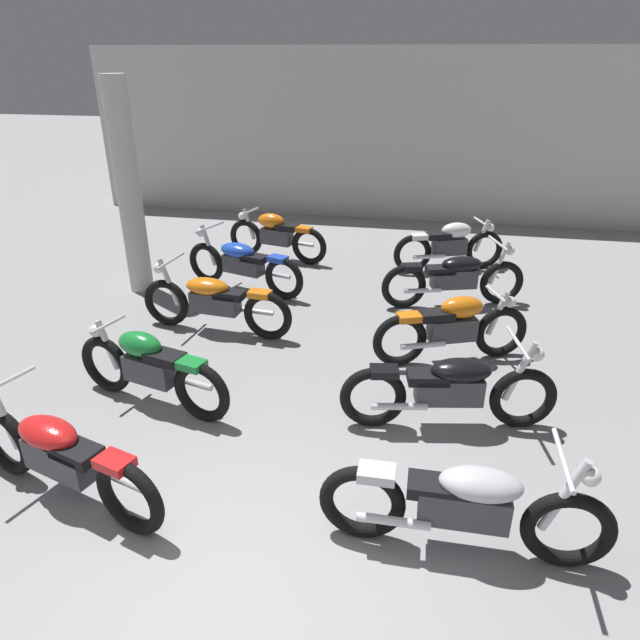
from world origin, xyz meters
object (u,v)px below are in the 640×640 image
at_px(motorcycle_right_row_3, 455,277).
at_px(motorcycle_left_row_3, 243,263).
at_px(motorcycle_right_row_4, 450,245).
at_px(motorcycle_left_row_0, 60,455).
at_px(motorcycle_right_row_1, 450,388).
at_px(motorcycle_left_row_2, 214,301).
at_px(motorcycle_right_row_2, 453,327).
at_px(motorcycle_left_row_4, 276,235).
at_px(motorcycle_left_row_1, 150,367).
at_px(support_pillar, 129,190).
at_px(motorcycle_right_row_0, 465,504).

bearing_deg(motorcycle_right_row_3, motorcycle_left_row_3, -179.66).
xyz_separation_m(motorcycle_left_row_3, motorcycle_right_row_4, (3.21, 1.57, 0.01)).
bearing_deg(motorcycle_right_row_3, motorcycle_right_row_4, 92.10).
bearing_deg(motorcycle_left_row_0, motorcycle_right_row_1, 27.99).
xyz_separation_m(motorcycle_right_row_3, motorcycle_right_row_4, (-0.06, 1.55, 0.01)).
bearing_deg(motorcycle_left_row_0, motorcycle_right_row_3, 55.88).
relative_size(motorcycle_left_row_3, motorcycle_right_row_1, 0.98).
relative_size(motorcycle_left_row_2, motorcycle_left_row_3, 1.03).
height_order(motorcycle_left_row_3, motorcycle_right_row_2, motorcycle_left_row_3).
distance_m(motorcycle_left_row_2, motorcycle_left_row_4, 3.06).
relative_size(motorcycle_left_row_0, motorcycle_right_row_4, 1.12).
bearing_deg(motorcycle_left_row_4, motorcycle_left_row_2, -90.53).
bearing_deg(motorcycle_right_row_1, motorcycle_left_row_1, -176.19).
relative_size(support_pillar, motorcycle_right_row_4, 1.70).
bearing_deg(motorcycle_left_row_2, motorcycle_left_row_1, -90.97).
bearing_deg(motorcycle_left_row_4, motorcycle_left_row_0, -91.15).
bearing_deg(motorcycle_left_row_0, support_pillar, 109.69).
distance_m(motorcycle_right_row_0, motorcycle_right_row_2, 3.02).
distance_m(support_pillar, motorcycle_right_row_3, 5.04).
bearing_deg(motorcycle_left_row_0, motorcycle_left_row_1, 87.33).
relative_size(motorcycle_left_row_0, motorcycle_right_row_0, 0.97).
xyz_separation_m(motorcycle_left_row_0, motorcycle_right_row_2, (3.22, 3.09, 0.01)).
distance_m(motorcycle_right_row_2, motorcycle_right_row_4, 3.29).
relative_size(motorcycle_left_row_0, motorcycle_right_row_1, 0.98).
bearing_deg(motorcycle_left_row_4, motorcycle_right_row_3, -26.00).
distance_m(support_pillar, motorcycle_left_row_3, 2.01).
relative_size(support_pillar, motorcycle_left_row_3, 1.52).
distance_m(motorcycle_right_row_3, motorcycle_right_row_4, 1.55).
height_order(motorcycle_right_row_3, motorcycle_right_row_4, motorcycle_right_row_3).
bearing_deg(motorcycle_left_row_2, motorcycle_right_row_4, 44.65).
bearing_deg(motorcycle_right_row_0, motorcycle_right_row_3, 90.00).
distance_m(motorcycle_left_row_0, motorcycle_right_row_0, 3.27).
distance_m(support_pillar, motorcycle_left_row_4, 2.78).
bearing_deg(motorcycle_right_row_2, motorcycle_left_row_3, 151.86).
relative_size(motorcycle_left_row_1, motorcycle_right_row_2, 1.03).
xyz_separation_m(motorcycle_left_row_0, motorcycle_left_row_2, (0.10, 3.30, 0.00)).
bearing_deg(motorcycle_left_row_1, motorcycle_right_row_4, 57.27).
bearing_deg(motorcycle_left_row_4, motorcycle_right_row_2, -46.63).
bearing_deg(motorcycle_right_row_0, motorcycle_right_row_4, 90.52).
relative_size(motorcycle_left_row_0, motorcycle_right_row_3, 1.00).
relative_size(support_pillar, motorcycle_right_row_3, 1.52).
bearing_deg(motorcycle_left_row_4, motorcycle_right_row_1, -56.87).
xyz_separation_m(motorcycle_left_row_3, motorcycle_right_row_0, (3.27, -4.74, 0.00)).
height_order(motorcycle_right_row_1, motorcycle_right_row_3, same).
height_order(motorcycle_left_row_0, motorcycle_right_row_3, same).
height_order(motorcycle_left_row_2, motorcycle_right_row_0, same).
height_order(motorcycle_right_row_2, motorcycle_right_row_3, motorcycle_right_row_3).
distance_m(motorcycle_left_row_1, motorcycle_right_row_3, 4.63).
bearing_deg(motorcycle_left_row_0, motorcycle_right_row_0, 1.29).
xyz_separation_m(support_pillar, motorcycle_left_row_3, (1.62, 0.28, -1.15)).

